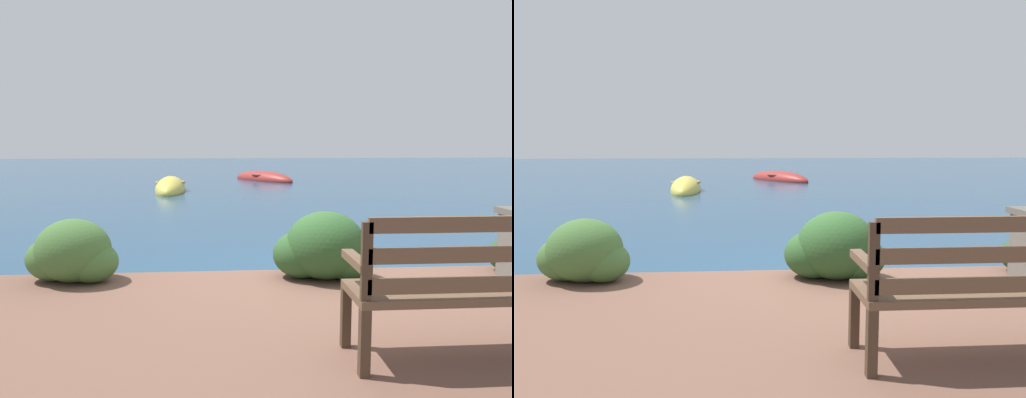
% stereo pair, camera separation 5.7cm
% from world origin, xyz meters
% --- Properties ---
extents(ground_plane, '(80.00, 80.00, 0.00)m').
position_xyz_m(ground_plane, '(0.00, 0.00, 0.00)').
color(ground_plane, navy).
extents(park_bench, '(1.43, 0.48, 0.93)m').
position_xyz_m(park_bench, '(0.49, -2.25, 0.70)').
color(park_bench, '#433123').
rests_on(park_bench, patio_terrace).
extents(hedge_clump_far_left, '(0.89, 0.64, 0.61)m').
position_xyz_m(hedge_clump_far_left, '(-2.41, -0.28, 0.48)').
color(hedge_clump_far_left, '#426B33').
rests_on(hedge_clump_far_left, patio_terrace).
extents(hedge_clump_left, '(0.98, 0.70, 0.67)m').
position_xyz_m(hedge_clump_left, '(0.02, -0.36, 0.51)').
color(hedge_clump_left, '#2D5628').
rests_on(hedge_clump_left, patio_terrace).
extents(rowboat_nearest, '(0.99, 3.14, 0.80)m').
position_xyz_m(rowboat_nearest, '(-2.49, 10.56, 0.07)').
color(rowboat_nearest, '#DBC64C').
rests_on(rowboat_nearest, ground_plane).
extents(rowboat_mid, '(2.60, 3.25, 0.67)m').
position_xyz_m(rowboat_mid, '(0.79, 14.52, 0.06)').
color(rowboat_mid, '#9E2D28').
rests_on(rowboat_mid, ground_plane).
extents(mooring_buoy, '(0.50, 0.50, 0.46)m').
position_xyz_m(mooring_buoy, '(-2.74, 13.08, 0.08)').
color(mooring_buoy, orange).
rests_on(mooring_buoy, ground_plane).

